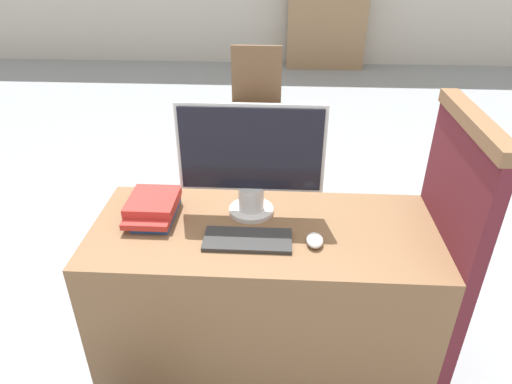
{
  "coord_description": "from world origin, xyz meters",
  "views": [
    {
      "loc": [
        0.06,
        -1.2,
        1.81
      ],
      "look_at": [
        -0.03,
        0.27,
        0.96
      ],
      "focal_mm": 32.0,
      "sensor_mm": 36.0,
      "label": 1
    }
  ],
  "objects_px": {
    "monitor": "(251,160)",
    "mouse": "(315,240)",
    "far_chair": "(256,98)",
    "keyboard": "(248,240)",
    "book_stack": "(154,207)"
  },
  "relations": [
    {
      "from": "monitor",
      "to": "mouse",
      "type": "bearing_deg",
      "value": -40.02
    },
    {
      "from": "monitor",
      "to": "far_chair",
      "type": "xyz_separation_m",
      "value": [
        -0.11,
        2.22,
        -0.48
      ]
    },
    {
      "from": "monitor",
      "to": "far_chair",
      "type": "distance_m",
      "value": 2.28
    },
    {
      "from": "mouse",
      "to": "keyboard",
      "type": "bearing_deg",
      "value": 179.42
    },
    {
      "from": "keyboard",
      "to": "mouse",
      "type": "distance_m",
      "value": 0.26
    },
    {
      "from": "keyboard",
      "to": "far_chair",
      "type": "xyz_separation_m",
      "value": [
        -0.11,
        2.43,
        -0.25
      ]
    },
    {
      "from": "mouse",
      "to": "book_stack",
      "type": "height_order",
      "value": "book_stack"
    },
    {
      "from": "monitor",
      "to": "mouse",
      "type": "xyz_separation_m",
      "value": [
        0.26,
        -0.21,
        -0.23
      ]
    },
    {
      "from": "keyboard",
      "to": "book_stack",
      "type": "height_order",
      "value": "book_stack"
    },
    {
      "from": "mouse",
      "to": "book_stack",
      "type": "relative_size",
      "value": 0.34
    },
    {
      "from": "monitor",
      "to": "book_stack",
      "type": "relative_size",
      "value": 2.11
    },
    {
      "from": "monitor",
      "to": "mouse",
      "type": "distance_m",
      "value": 0.4
    },
    {
      "from": "keyboard",
      "to": "book_stack",
      "type": "xyz_separation_m",
      "value": [
        -0.4,
        0.15,
        0.04
      ]
    },
    {
      "from": "book_stack",
      "to": "monitor",
      "type": "bearing_deg",
      "value": 8.1
    },
    {
      "from": "book_stack",
      "to": "far_chair",
      "type": "height_order",
      "value": "far_chair"
    }
  ]
}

